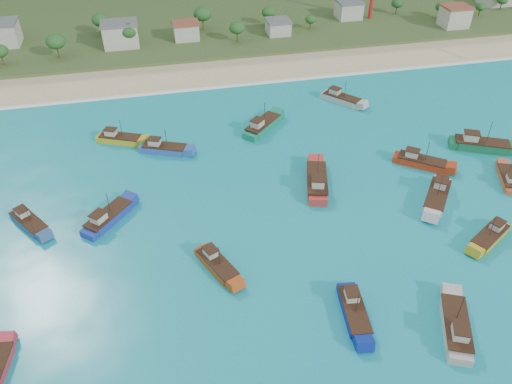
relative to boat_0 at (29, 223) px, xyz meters
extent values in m
plane|color=#0D9099|center=(43.62, -21.15, -0.63)|extent=(600.00, 600.00, 0.00)
cube|color=beige|center=(43.62, 57.85, -0.63)|extent=(400.00, 18.00, 1.20)
cube|color=#385123|center=(43.62, 118.85, -0.63)|extent=(400.00, 110.00, 2.40)
cube|color=white|center=(43.62, 48.35, -0.63)|extent=(400.00, 2.50, 0.08)
cube|color=beige|center=(-17.04, 88.59, 4.29)|extent=(8.19, 8.94, 6.63)
cube|color=beige|center=(17.44, 79.69, 4.34)|extent=(10.30, 8.00, 6.74)
cube|color=beige|center=(37.36, 80.91, 3.41)|extent=(7.56, 6.30, 4.88)
cube|color=beige|center=(66.64, 79.16, 2.99)|extent=(6.98, 7.04, 4.04)
cube|color=beige|center=(94.33, 88.89, 3.64)|extent=(7.92, 7.64, 5.34)
cube|color=beige|center=(125.26, 72.96, 4.09)|extent=(8.18, 7.28, 6.23)
cylinder|color=red|center=(101.50, 86.85, 4.54)|extent=(1.20, 1.20, 7.14)
cube|color=#2E4E7E|center=(0.12, -0.16, -0.16)|extent=(7.80, 9.37, 1.73)
cube|color=beige|center=(-1.01, 1.42, 1.40)|extent=(2.67, 2.77, 1.40)
cylinder|color=#382114|center=(0.43, -0.60, 2.64)|extent=(0.12, 0.12, 3.89)
cube|color=#B44416|center=(31.01, -17.80, -0.16)|extent=(6.44, 9.91, 1.74)
cube|color=beige|center=(30.23, -16.01, 1.42)|extent=(2.48, 2.70, 1.41)
cylinder|color=#382114|center=(31.23, -18.30, 2.67)|extent=(0.12, 0.12, 3.92)
cube|color=navy|center=(48.91, -31.63, -0.11)|extent=(4.26, 10.36, 1.83)
cube|color=beige|center=(49.17, -29.59, 1.54)|extent=(2.12, 2.51, 1.49)
cylinder|color=#382114|center=(48.83, -32.20, 2.86)|extent=(0.12, 0.12, 4.12)
cube|color=#B8B3A6|center=(71.14, 32.59, -0.06)|extent=(9.19, 10.22, 1.94)
cube|color=beige|center=(69.76, 34.27, 1.69)|extent=(3.04, 3.11, 1.57)
cylinder|color=#382114|center=(71.53, 32.13, 3.09)|extent=(0.12, 0.12, 4.35)
cube|color=#137555|center=(48.46, 23.88, 0.03)|extent=(10.72, 10.69, 2.12)
cube|color=beige|center=(46.77, 22.19, 1.96)|extent=(3.39, 3.39, 1.73)
cylinder|color=#382114|center=(48.93, 24.34, 3.49)|extent=(0.12, 0.12, 4.78)
cube|color=gold|center=(16.19, 25.33, -0.10)|extent=(10.50, 6.90, 1.85)
cube|color=beige|center=(14.29, 26.18, 1.57)|extent=(2.87, 2.64, 1.50)
cylinder|color=#382114|center=(16.72, 25.09, 2.90)|extent=(0.12, 0.12, 4.16)
cube|color=#AD2D28|center=(53.67, 0.07, 0.11)|extent=(7.05, 13.01, 2.27)
cube|color=beige|center=(52.96, -2.38, 2.16)|extent=(2.99, 3.36, 1.84)
cylinder|color=#382114|center=(53.87, 0.75, 3.79)|extent=(0.12, 0.12, 5.10)
cube|color=#1D329B|center=(13.83, -1.78, -0.05)|extent=(9.47, 10.21, 1.96)
cube|color=beige|center=(12.39, -3.44, 1.73)|extent=(3.10, 3.14, 1.59)
cylinder|color=#382114|center=(14.24, -1.32, 3.13)|extent=(0.12, 0.12, 4.41)
cube|color=#2954A8|center=(25.45, 19.03, -0.09)|extent=(10.73, 6.80, 1.88)
cube|color=beige|center=(23.50, 19.84, 1.62)|extent=(2.90, 2.65, 1.53)
cylinder|color=#382114|center=(26.00, 18.80, 2.97)|extent=(0.12, 0.12, 4.23)
cube|color=#16623A|center=(92.90, 4.88, 0.12)|extent=(12.96, 8.80, 2.29)
cube|color=beige|center=(90.58, 5.99, 2.19)|extent=(3.58, 3.32, 1.86)
cylinder|color=#382114|center=(93.55, 4.57, 3.84)|extent=(0.12, 0.12, 5.15)
cube|color=#A6A097|center=(62.00, -37.18, -0.01)|extent=(7.57, 11.60, 2.04)
cube|color=beige|center=(61.07, -39.28, 1.84)|extent=(2.91, 3.16, 1.66)
cylinder|color=#382114|center=(62.25, -36.60, 3.31)|extent=(0.12, 0.12, 4.59)
cube|color=#AD2D12|center=(77.15, 1.94, -0.05)|extent=(10.52, 9.10, 1.96)
cube|color=beige|center=(75.39, 3.28, 1.74)|extent=(3.15, 3.06, 1.60)
cylinder|color=#382114|center=(77.64, 1.57, 3.15)|extent=(0.12, 0.12, 4.42)
cube|color=beige|center=(74.26, -9.62, 0.04)|extent=(9.99, 11.37, 2.13)
cube|color=beige|center=(75.75, -7.73, 1.97)|extent=(3.34, 3.43, 1.73)
cylinder|color=#382114|center=(73.85, -10.14, 3.51)|extent=(0.12, 0.12, 4.80)
cube|color=#B04C2B|center=(91.32, -6.90, -0.19)|extent=(6.10, 9.56, 1.68)
cube|color=beige|center=(90.59, -8.64, 1.33)|extent=(2.37, 2.59, 1.36)
cylinder|color=#382114|center=(91.52, -6.42, 2.54)|extent=(0.12, 0.12, 3.77)
cube|color=gold|center=(77.69, -21.49, -0.14)|extent=(9.85, 7.44, 1.77)
cube|color=beige|center=(79.40, -20.47, 1.46)|extent=(2.81, 2.66, 1.44)
cylinder|color=#382114|center=(77.21, -21.77, 2.74)|extent=(0.12, 0.12, 3.98)
camera|label=1|loc=(24.54, -74.31, 58.29)|focal=35.00mm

